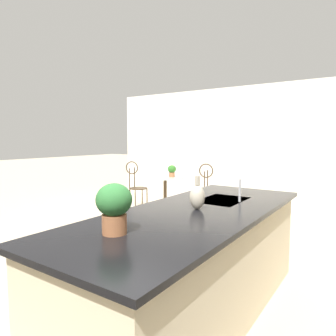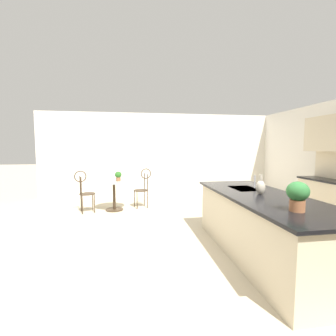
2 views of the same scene
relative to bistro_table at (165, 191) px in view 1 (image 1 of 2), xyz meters
name	(u,v)px [view 1 (image 1 of 2)]	position (x,y,z in m)	size (l,w,h in m)	color
ground_plane	(140,277)	(2.62, 1.48, -0.45)	(40.00, 40.00, 0.00)	beige
wall_left_window	(263,147)	(-1.64, 1.48, 0.90)	(0.12, 7.80, 2.70)	silver
kitchen_island	(195,262)	(2.92, 2.33, 0.02)	(2.80, 1.06, 0.92)	beige
bistro_table	(165,191)	(0.00, 0.00, 0.00)	(0.80, 0.80, 0.74)	#3D2D1E
chair_near_window	(136,183)	(0.10, -0.70, 0.13)	(0.48, 0.52, 1.04)	#3D2D1E
chair_by_island	(201,187)	(-0.19, 0.74, 0.13)	(0.46, 0.52, 1.04)	#3D2D1E
sink_faucet	(240,190)	(2.37, 2.51, 0.58)	(0.02, 0.02, 0.22)	#B2B5BA
potted_plant_on_table	(172,170)	(-0.09, 0.10, 0.43)	(0.17, 0.17, 0.24)	#9E603D
potted_plant_counter_far	(114,205)	(3.77, 2.22, 0.66)	(0.23, 0.23, 0.32)	#9E603D
vase_on_counter	(197,197)	(2.87, 2.32, 0.58)	(0.13, 0.13, 0.29)	#BCB29E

